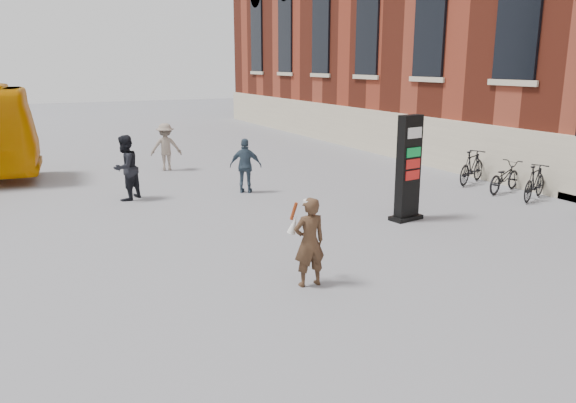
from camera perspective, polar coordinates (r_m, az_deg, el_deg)
name	(u,v)px	position (r m, az deg, el deg)	size (l,w,h in m)	color
ground	(291,272)	(10.36, 0.34, -7.21)	(100.00, 100.00, 0.00)	#9E9EA3
info_pylon	(408,168)	(13.77, 12.13, 3.30)	(0.87, 0.54, 2.55)	black
woman	(309,241)	(9.54, 2.16, -4.02)	(0.59, 0.54, 1.56)	#372215
pedestrian_a	(125,168)	(16.20, -16.18, 3.30)	(0.88, 0.69, 1.81)	black
pedestrian_b	(166,147)	(20.46, -12.30, 5.44)	(1.08, 0.62, 1.67)	gray
pedestrian_c	(246,166)	(16.52, -4.32, 3.64)	(0.94, 0.39, 1.61)	#364859
bike_5	(535,182)	(17.09, 23.78, 1.81)	(0.47, 1.67, 1.00)	black
bike_6	(504,177)	(17.81, 21.11, 2.35)	(0.60, 1.73, 0.91)	black
bike_7	(472,167)	(18.71, 18.18, 3.36)	(0.50, 1.79, 1.07)	black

